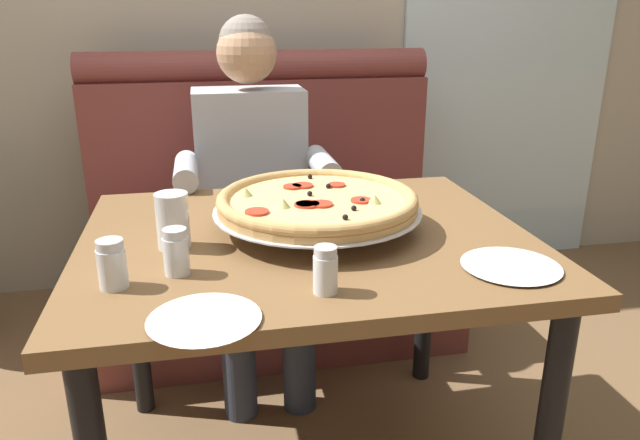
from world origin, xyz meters
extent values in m
cube|color=brown|center=(0.00, 0.80, 0.23)|extent=(1.47, 0.60, 0.46)
cube|color=brown|center=(0.00, 1.19, 0.69)|extent=(1.47, 0.18, 0.65)
cylinder|color=brown|center=(0.00, 1.19, 1.06)|extent=(1.47, 0.14, 0.14)
cube|color=brown|center=(0.00, 0.00, 0.72)|extent=(1.13, 0.92, 0.04)
cylinder|color=black|center=(0.49, -0.39, 0.35)|extent=(0.06, 0.06, 0.70)
cylinder|color=black|center=(-0.49, 0.39, 0.35)|extent=(0.06, 0.06, 0.70)
cylinder|color=black|center=(0.49, 0.39, 0.35)|extent=(0.06, 0.06, 0.70)
cube|color=#2D3342|center=(-0.08, 0.55, 0.54)|extent=(0.34, 0.40, 0.15)
cylinder|color=#2D3342|center=(-0.18, 0.30, 0.23)|extent=(0.11, 0.11, 0.46)
cylinder|color=#2D3342|center=(0.02, 0.30, 0.23)|extent=(0.11, 0.11, 0.46)
cube|color=#B2B7C1|center=(-0.08, 0.77, 0.74)|extent=(0.40, 0.22, 0.56)
cylinder|color=#B2B7C1|center=(-0.31, 0.55, 0.78)|extent=(0.08, 0.28, 0.08)
cylinder|color=#B2B7C1|center=(0.15, 0.55, 0.78)|extent=(0.08, 0.28, 0.08)
sphere|color=tan|center=(-0.08, 0.75, 1.15)|extent=(0.21, 0.21, 0.21)
sphere|color=gray|center=(-0.08, 0.76, 1.18)|extent=(0.19, 0.19, 0.19)
cylinder|color=silver|center=(0.03, -0.11, 0.77)|extent=(0.01, 0.01, 0.05)
cylinder|color=silver|center=(-0.09, 0.11, 0.77)|extent=(0.01, 0.01, 0.05)
cylinder|color=silver|center=(0.16, 0.11, 0.77)|extent=(0.01, 0.01, 0.05)
torus|color=silver|center=(0.03, 0.04, 0.79)|extent=(0.29, 0.29, 0.01)
cylinder|color=silver|center=(0.03, 0.04, 0.80)|extent=(0.54, 0.54, 0.00)
cylinder|color=tan|center=(0.03, 0.04, 0.81)|extent=(0.51, 0.51, 0.02)
torus|color=tan|center=(0.03, 0.04, 0.83)|extent=(0.52, 0.52, 0.03)
cylinder|color=#E5C17A|center=(0.03, 0.04, 0.82)|extent=(0.45, 0.45, 0.01)
cylinder|color=red|center=(0.03, -0.02, 0.83)|extent=(0.06, 0.06, 0.01)
cylinder|color=red|center=(0.02, 0.15, 0.83)|extent=(0.06, 0.06, 0.01)
cylinder|color=red|center=(-0.01, -0.02, 0.83)|extent=(0.05, 0.05, 0.01)
cylinder|color=red|center=(-0.13, -0.05, 0.83)|extent=(0.06, 0.06, 0.01)
cylinder|color=red|center=(0.14, -0.01, 0.83)|extent=(0.05, 0.05, 0.01)
cylinder|color=red|center=(0.11, 0.14, 0.83)|extent=(0.05, 0.05, 0.01)
cylinder|color=red|center=(-0.01, 0.15, 0.83)|extent=(0.05, 0.05, 0.01)
cylinder|color=red|center=(0.00, -0.02, 0.83)|extent=(0.06, 0.06, 0.01)
sphere|color=black|center=(0.02, 0.06, 0.83)|extent=(0.01, 0.01, 0.01)
sphere|color=black|center=(0.08, 0.12, 0.83)|extent=(0.01, 0.01, 0.01)
sphere|color=black|center=(0.14, -0.02, 0.83)|extent=(0.01, 0.01, 0.01)
sphere|color=black|center=(0.05, 0.23, 0.83)|extent=(0.01, 0.01, 0.01)
sphere|color=black|center=(0.10, -0.08, 0.83)|extent=(0.01, 0.01, 0.01)
sphere|color=black|center=(0.07, -0.14, 0.83)|extent=(0.01, 0.01, 0.01)
cone|color=#CCC675|center=(-0.06, -0.02, 0.84)|extent=(0.04, 0.04, 0.02)
cone|color=#CCC675|center=(-0.14, 0.09, 0.84)|extent=(0.04, 0.04, 0.02)
cone|color=#CCC675|center=(0.17, -0.03, 0.84)|extent=(0.04, 0.04, 0.02)
cylinder|color=white|center=(-0.02, -0.33, 0.78)|extent=(0.05, 0.05, 0.08)
cylinder|color=#4C6633|center=(-0.02, -0.33, 0.77)|extent=(0.04, 0.04, 0.05)
cylinder|color=silver|center=(-0.02, -0.33, 0.83)|extent=(0.05, 0.05, 0.02)
cylinder|color=white|center=(-0.44, -0.23, 0.79)|extent=(0.06, 0.06, 0.08)
cylinder|color=#A82D19|center=(-0.44, -0.23, 0.77)|extent=(0.05, 0.05, 0.04)
cylinder|color=silver|center=(-0.44, -0.23, 0.84)|extent=(0.05, 0.05, 0.02)
cylinder|color=white|center=(-0.32, -0.18, 0.79)|extent=(0.06, 0.06, 0.08)
cylinder|color=silver|center=(-0.32, -0.18, 0.77)|extent=(0.05, 0.05, 0.06)
cylinder|color=silver|center=(-0.32, -0.18, 0.84)|extent=(0.05, 0.05, 0.02)
cylinder|color=white|center=(0.41, -0.29, 0.75)|extent=(0.15, 0.15, 0.01)
cone|color=white|center=(0.41, -0.29, 0.76)|extent=(0.22, 0.22, 0.01)
cylinder|color=white|center=(-0.26, -0.41, 0.75)|extent=(0.15, 0.15, 0.01)
cone|color=white|center=(-0.26, -0.41, 0.76)|extent=(0.21, 0.21, 0.01)
cylinder|color=silver|center=(-0.33, -0.02, 0.81)|extent=(0.08, 0.08, 0.14)
cylinder|color=white|center=(-0.33, -0.02, 0.80)|extent=(0.07, 0.07, 0.10)
cylinder|color=black|center=(1.29, 2.22, 0.22)|extent=(0.02, 0.02, 0.44)
cylinder|color=black|center=(1.08, 2.38, 0.22)|extent=(0.02, 0.02, 0.44)
cylinder|color=black|center=(1.14, 2.01, 0.22)|extent=(0.02, 0.02, 0.44)
cylinder|color=black|center=(0.93, 2.17, 0.22)|extent=(0.02, 0.02, 0.44)
cylinder|color=black|center=(1.11, 2.19, 0.45)|extent=(0.40, 0.40, 0.02)
cube|color=black|center=(1.01, 2.07, 0.65)|extent=(0.27, 0.21, 0.42)
camera|label=1|loc=(-0.24, -1.40, 1.28)|focal=33.41mm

